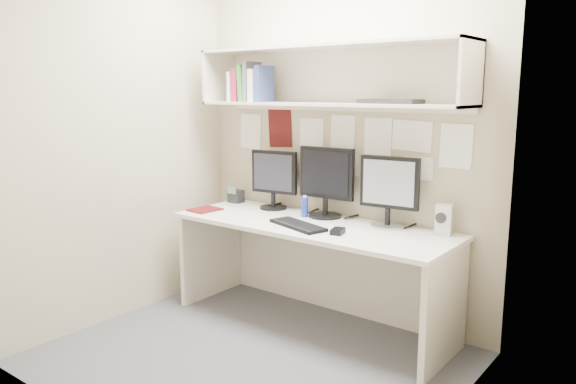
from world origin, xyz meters
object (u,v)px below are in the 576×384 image
Objects in this scene: monitor_left at (274,177)px; desk_phone at (236,196)px; keyboard at (298,225)px; desk at (312,274)px; monitor_center at (326,180)px; maroon_notebook at (205,210)px; speaker at (444,220)px; monitor_right at (389,189)px.

desk_phone is at bearing 173.21° from monitor_left.
keyboard is 3.36× the size of desk_phone.
monitor_center reaches higher than desk.
desk is 4.47× the size of keyboard.
keyboard reaches higher than maroon_notebook.
maroon_notebook is at bearing -169.87° from desk.
monitor_left reaches higher than desk.
speaker is (0.87, 0.03, -0.17)m from monitor_center.
desk is at bearing -159.96° from monitor_right.
desk is at bearing 15.44° from maroon_notebook.
speaker is at bearing -1.49° from monitor_right.
monitor_center reaches higher than desk_phone.
maroon_notebook is (-0.84, -0.38, -0.26)m from monitor_center.
desk is 0.67m from monitor_center.
monitor_left is 0.66m from keyboard.
maroon_notebook is (-0.88, -0.16, 0.37)m from desk.
monitor_center is at bearing 98.65° from desk.
monitor_left is 3.32× the size of desk_phone.
maroon_notebook is 1.66× the size of desk_phone.
speaker is at bearing 18.49° from maroon_notebook.
speaker is at bearing 42.33° from keyboard.
monitor_center is at bearing -7.62° from monitor_left.
monitor_right reaches higher than monitor_left.
keyboard is 2.29× the size of speaker.
speaker reaches higher than desk_phone.
desk is 0.80m from monitor_right.
monitor_center is at bearing 29.32° from maroon_notebook.
monitor_center is at bearing 110.90° from keyboard.
desk_phone is at bearing 175.63° from keyboard.
desk is at bearing 102.76° from keyboard.
monitor_center is 0.50m from monitor_right.
monitor_center is (-0.03, 0.22, 0.63)m from desk.
desk is 9.02× the size of maroon_notebook.
monitor_center is 0.90m from desk_phone.
keyboard is 0.86m from maroon_notebook.
keyboard is at bearing -43.85° from monitor_left.
maroon_notebook is (-1.71, -0.40, -0.09)m from speaker.
monitor_right reaches higher than keyboard.
monitor_left is 1.35m from speaker.
monitor_left reaches higher than speaker.
speaker reaches higher than keyboard.
keyboard reaches higher than desk.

